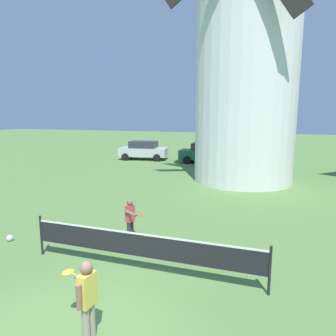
# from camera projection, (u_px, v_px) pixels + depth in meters

# --- Properties ---
(ground_plane) EXTENTS (120.00, 120.00, 0.00)m
(ground_plane) POSITION_uv_depth(u_px,v_px,m) (75.00, 330.00, 5.52)
(ground_plane) COLOR #5B8442
(windmill) EXTENTS (7.65, 6.23, 15.55)m
(windmill) POSITION_uv_depth(u_px,v_px,m) (248.00, 35.00, 16.50)
(windmill) COLOR white
(windmill) RESTS_ON ground_plane
(tennis_net) EXTENTS (5.96, 0.06, 1.10)m
(tennis_net) POSITION_uv_depth(u_px,v_px,m) (141.00, 245.00, 7.41)
(tennis_net) COLOR black
(tennis_net) RESTS_ON ground_plane
(player_near) EXTENTS (0.77, 0.63, 1.42)m
(player_near) POSITION_uv_depth(u_px,v_px,m) (87.00, 296.00, 5.15)
(player_near) COLOR #9E937F
(player_near) RESTS_ON ground_plane
(player_far) EXTENTS (0.72, 0.64, 1.28)m
(player_far) POSITION_uv_depth(u_px,v_px,m) (131.00, 217.00, 9.34)
(player_far) COLOR #333338
(player_far) RESTS_ON ground_plane
(stray_ball) EXTENTS (0.19, 0.19, 0.19)m
(stray_ball) POSITION_uv_depth(u_px,v_px,m) (10.00, 238.00, 9.34)
(stray_ball) COLOR silver
(stray_ball) RESTS_ON ground_plane
(parked_car_silver) EXTENTS (4.15, 2.32, 1.56)m
(parked_car_silver) POSITION_uv_depth(u_px,v_px,m) (144.00, 150.00, 26.02)
(parked_car_silver) COLOR silver
(parked_car_silver) RESTS_ON ground_plane
(parked_car_green) EXTENTS (4.48, 2.06, 1.56)m
(parked_car_green) POSITION_uv_depth(u_px,v_px,m) (208.00, 153.00, 24.16)
(parked_car_green) COLOR #1E6638
(parked_car_green) RESTS_ON ground_plane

